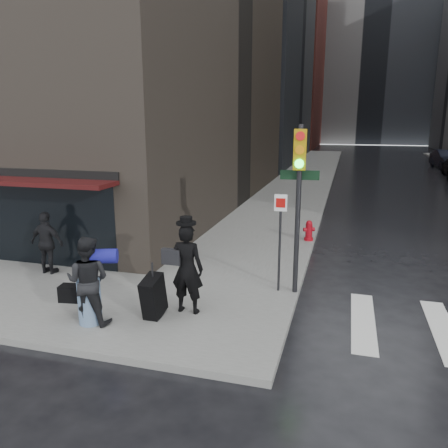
{
  "coord_description": "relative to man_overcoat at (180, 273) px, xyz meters",
  "views": [
    {
      "loc": [
        2.97,
        -8.24,
        4.28
      ],
      "look_at": [
        -0.41,
        3.67,
        1.3
      ],
      "focal_mm": 35.0,
      "sensor_mm": 36.0,
      "label": 1
    }
  ],
  "objects": [
    {
      "name": "bldg_left_far",
      "position": [
        -12.65,
        61.98,
        11.93
      ],
      "size": [
        22.0,
        20.0,
        26.0
      ],
      "primitive_type": "cube",
      "color": "#5D2520",
      "rests_on": "ground"
    },
    {
      "name": "traffic_light",
      "position": [
        2.22,
        1.79,
        1.68
      ],
      "size": [
        1.0,
        0.48,
        4.02
      ],
      "rotation": [
        0.0,
        0.0,
        0.07
      ],
      "color": "black",
      "rests_on": "ground"
    },
    {
      "name": "parked_car_5",
      "position": [
        11.71,
        34.59,
        -0.25
      ],
      "size": [
        2.19,
        5.11,
        1.64
      ],
      "primitive_type": "imported",
      "rotation": [
        0.0,
        0.0,
        0.09
      ],
      "color": "black",
      "rests_on": "ground"
    },
    {
      "name": "sidewalk_left",
      "position": [
        0.35,
        26.98,
        -0.99
      ],
      "size": [
        4.0,
        50.0,
        0.15
      ],
      "primitive_type": "cube",
      "color": "slate",
      "rests_on": "ground"
    },
    {
      "name": "man_greycoat",
      "position": [
        -4.41,
        1.38,
        -0.06
      ],
      "size": [
        1.03,
        0.47,
        1.72
      ],
      "rotation": [
        0.0,
        0.0,
        3.09
      ],
      "color": "black",
      "rests_on": "ground"
    },
    {
      "name": "fire_hydrant",
      "position": [
        2.15,
        6.71,
        -0.6
      ],
      "size": [
        0.41,
        0.31,
        0.71
      ],
      "rotation": [
        0.0,
        0.0,
        0.43
      ],
      "color": "maroon",
      "rests_on": "ground"
    },
    {
      "name": "bldg_distant",
      "position": [
        6.35,
        77.98,
        14.93
      ],
      "size": [
        40.0,
        12.0,
        32.0
      ],
      "primitive_type": "cube",
      "color": "slate",
      "rests_on": "ground"
    },
    {
      "name": "man_jeans",
      "position": [
        -1.64,
        -0.96,
        0.01
      ],
      "size": [
        1.36,
        0.84,
        1.86
      ],
      "rotation": [
        0.0,
        0.0,
        3.3
      ],
      "color": "black",
      "rests_on": "ground"
    },
    {
      "name": "man_overcoat",
      "position": [
        0.0,
        0.0,
        0.0
      ],
      "size": [
        1.14,
        1.08,
        2.18
      ],
      "rotation": [
        0.0,
        0.0,
        3.13
      ],
      "color": "black",
      "rests_on": "ground"
    },
    {
      "name": "ground",
      "position": [
        0.35,
        -0.02,
        -1.07
      ],
      "size": [
        140.0,
        140.0,
        0.0
      ],
      "primitive_type": "plane",
      "color": "black",
      "rests_on": "ground"
    }
  ]
}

